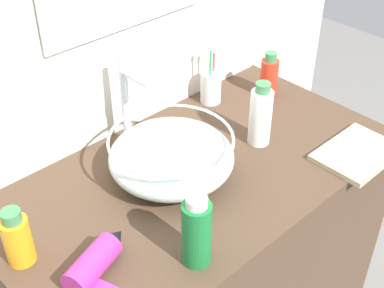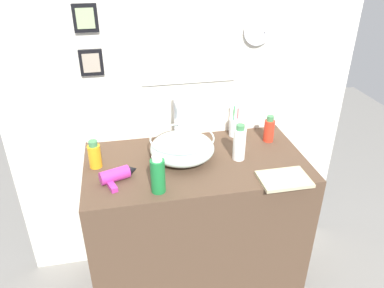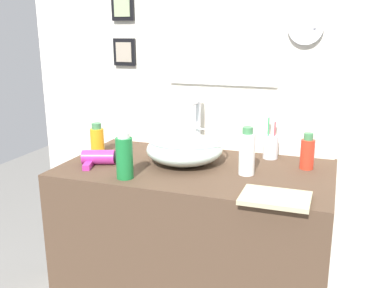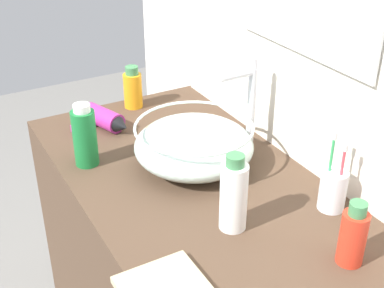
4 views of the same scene
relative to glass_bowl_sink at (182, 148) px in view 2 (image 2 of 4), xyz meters
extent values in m
plane|color=gray|center=(0.07, -0.03, -0.97)|extent=(6.00, 6.00, 0.00)
cube|color=#4C3828|center=(0.07, -0.03, -0.52)|extent=(1.15, 0.63, 0.91)
cube|color=silver|center=(0.07, 0.31, 0.31)|extent=(2.02, 0.06, 2.56)
cube|color=silver|center=(0.07, 0.28, 0.07)|extent=(1.13, 0.02, 0.28)
cube|color=white|center=(0.09, 0.28, 0.45)|extent=(0.47, 0.01, 0.33)
cube|color=white|center=(0.09, 0.27, 0.45)|extent=(0.53, 0.01, 0.39)
cylinder|color=silver|center=(0.46, 0.26, 0.52)|extent=(0.15, 0.01, 0.15)
cylinder|color=silver|center=(0.50, 0.28, 0.52)|extent=(0.01, 0.06, 0.01)
cube|color=black|center=(-0.42, 0.27, 0.62)|extent=(0.12, 0.02, 0.13)
cube|color=gray|center=(-0.42, 0.26, 0.62)|extent=(0.08, 0.01, 0.10)
cube|color=black|center=(-0.42, 0.27, 0.40)|extent=(0.12, 0.02, 0.13)
cube|color=gray|center=(-0.42, 0.26, 0.40)|extent=(0.08, 0.01, 0.10)
ellipsoid|color=silver|center=(0.00, 0.00, 0.00)|extent=(0.34, 0.34, 0.13)
torus|color=silver|center=(0.00, 0.00, 0.06)|extent=(0.33, 0.33, 0.01)
torus|color=#B2B7BC|center=(0.00, 0.00, -0.06)|extent=(0.13, 0.13, 0.01)
cylinder|color=silver|center=(0.00, 0.19, 0.06)|extent=(0.02, 0.02, 0.26)
cylinder|color=silver|center=(0.00, 0.13, 0.18)|extent=(0.02, 0.11, 0.02)
cylinder|color=silver|center=(0.00, 0.19, 0.21)|extent=(0.02, 0.02, 0.03)
cylinder|color=#B22D8C|center=(-0.35, -0.14, -0.03)|extent=(0.15, 0.11, 0.06)
cone|color=black|center=(-0.27, -0.11, -0.03)|extent=(0.06, 0.07, 0.05)
cube|color=#B22D8C|center=(-0.37, -0.20, -0.05)|extent=(0.06, 0.09, 0.02)
cylinder|color=silver|center=(0.35, 0.20, -0.01)|extent=(0.07, 0.07, 0.11)
cylinder|color=#D83F4C|center=(0.36, 0.20, 0.02)|extent=(0.01, 0.01, 0.17)
cube|color=white|center=(0.36, 0.20, 0.11)|extent=(0.01, 0.01, 0.02)
cylinder|color=green|center=(0.33, 0.19, 0.03)|extent=(0.01, 0.01, 0.19)
cube|color=white|center=(0.33, 0.19, 0.14)|extent=(0.01, 0.01, 0.02)
cylinder|color=orange|center=(-0.45, 0.01, -0.01)|extent=(0.06, 0.06, 0.12)
cylinder|color=#3F7F4C|center=(-0.45, 0.01, 0.07)|extent=(0.04, 0.04, 0.03)
cylinder|color=white|center=(0.29, -0.06, 0.02)|extent=(0.06, 0.06, 0.17)
cylinder|color=#3F7F4C|center=(0.29, -0.06, 0.12)|extent=(0.04, 0.04, 0.03)
cylinder|color=red|center=(0.52, 0.10, 0.00)|extent=(0.06, 0.06, 0.13)
cylinder|color=#3F7F4C|center=(0.52, 0.10, 0.07)|extent=(0.04, 0.04, 0.03)
cylinder|color=#197233|center=(-0.16, -0.26, 0.02)|extent=(0.07, 0.07, 0.16)
cylinder|color=silver|center=(-0.16, -0.26, 0.11)|extent=(0.05, 0.05, 0.02)
cube|color=tan|center=(0.44, -0.30, -0.06)|extent=(0.24, 0.17, 0.02)
camera|label=1|loc=(-0.73, -0.85, 0.86)|focal=50.00mm
camera|label=2|loc=(-0.28, -1.67, 0.96)|focal=35.00mm
camera|label=3|loc=(0.62, -1.70, 0.51)|focal=40.00mm
camera|label=4|loc=(1.13, -0.64, 0.73)|focal=50.00mm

